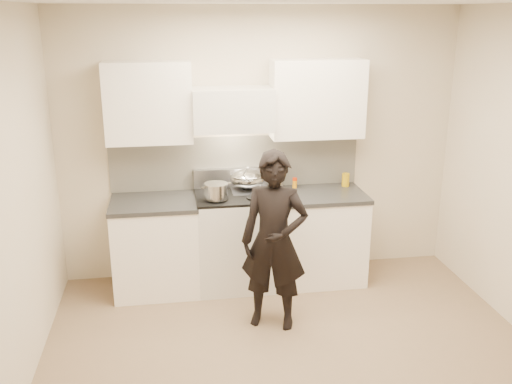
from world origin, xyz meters
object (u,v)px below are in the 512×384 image
at_px(counter_right, 317,236).
at_px(wok, 247,179).
at_px(stove, 235,239).
at_px(utensil_crock, 277,179).
at_px(person, 274,241).

bearing_deg(counter_right, wok, 168.13).
xyz_separation_m(stove, wok, (0.14, 0.14, 0.58)).
bearing_deg(utensil_crock, counter_right, -29.98).
height_order(wok, utensil_crock, wok).
height_order(wok, person, person).
relative_size(counter_right, person, 0.59).
height_order(counter_right, wok, wok).
height_order(counter_right, person, person).
bearing_deg(person, stove, 125.74).
relative_size(counter_right, wok, 2.09).
xyz_separation_m(wok, utensil_crock, (0.31, 0.07, -0.04)).
bearing_deg(utensil_crock, person, -101.84).
relative_size(stove, wok, 2.18).
bearing_deg(wok, counter_right, -11.87).
xyz_separation_m(counter_right, utensil_crock, (-0.38, 0.22, 0.56)).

